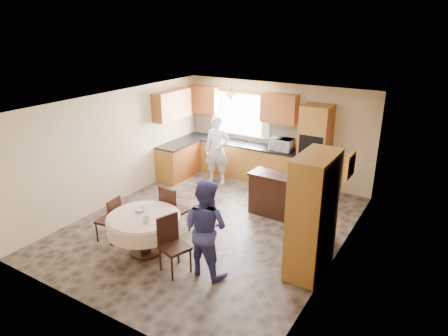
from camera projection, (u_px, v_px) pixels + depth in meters
floor at (212, 225)px, 8.14m from camera, size 5.00×6.00×0.01m
ceiling at (210, 103)px, 7.26m from camera, size 5.00×6.00×0.01m
wall_back at (275, 132)px, 10.10m from camera, size 5.00×0.02×2.50m
wall_front at (88, 235)px, 5.30m from camera, size 5.00×0.02×2.50m
wall_left at (117, 147)px, 8.92m from camera, size 0.02×6.00×2.50m
wall_right at (340, 195)px, 6.49m from camera, size 0.02×6.00×2.50m
window at (241, 114)px, 10.45m from camera, size 1.40×0.03×1.10m
curtain_left at (216, 110)px, 10.76m from camera, size 0.22×0.02×1.15m
curtain_right at (266, 116)px, 10.03m from camera, size 0.22×0.02×1.15m
base_cab_back at (240, 160)px, 10.56m from camera, size 3.30×0.60×0.88m
counter_back at (240, 143)px, 10.40m from camera, size 3.30×0.64×0.04m
base_cab_left at (179, 161)px, 10.50m from camera, size 0.60×1.20×0.88m
counter_left at (178, 144)px, 10.33m from camera, size 0.64×1.20×0.04m
backsplash at (246, 130)px, 10.53m from camera, size 3.30×0.02×0.55m
wall_cab_left at (204, 99)px, 10.74m from camera, size 0.85×0.33×0.72m
wall_cab_right at (280, 108)px, 9.67m from camera, size 0.90×0.33×0.72m
wall_cab_side at (172, 105)px, 10.05m from camera, size 0.33×1.20×0.72m
oven_tower at (314, 150)px, 9.36m from camera, size 0.66×0.62×2.12m
oven_upper at (310, 145)px, 9.04m from camera, size 0.56×0.01×0.45m
oven_lower at (309, 166)px, 9.22m from camera, size 0.56×0.01×0.45m
pendant at (232, 97)px, 9.88m from camera, size 0.36×0.36×0.18m
sideboard at (277, 197)px, 8.40m from camera, size 1.22×0.54×0.86m
space_heater at (316, 227)px, 7.41m from camera, size 0.52×0.44×0.61m
cupboard at (313, 215)px, 6.35m from camera, size 0.53×1.06×2.03m
dining_table at (144, 224)px, 6.99m from camera, size 1.29×1.29×0.73m
chair_left at (111, 217)px, 7.40m from camera, size 0.42×0.42×0.88m
chair_back at (172, 208)px, 7.62m from camera, size 0.46×0.46×1.00m
chair_right at (172, 241)px, 6.51m from camera, size 0.53×0.53×0.97m
framed_picture at (350, 166)px, 6.92m from camera, size 0.06×0.53×0.43m
microwave at (281, 144)px, 9.73m from camera, size 0.57×0.40×0.30m
person_sink at (217, 150)px, 9.95m from camera, size 0.73×0.59×1.74m
person_dining at (206, 228)px, 6.34m from camera, size 0.84×0.67×1.64m
bowl_sideboard at (269, 175)px, 8.34m from camera, size 0.20×0.20×0.05m
bottle_sideboard at (289, 173)px, 8.08m from camera, size 0.14×0.14×0.29m
cup_table at (146, 220)px, 6.69m from camera, size 0.14×0.14×0.09m
bowl_table at (140, 210)px, 7.08m from camera, size 0.23×0.23×0.06m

